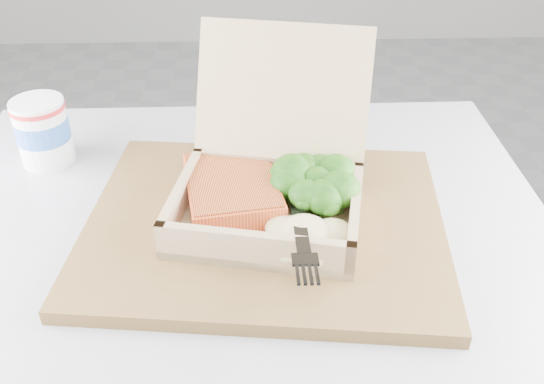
{
  "coord_description": "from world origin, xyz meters",
  "views": [
    {
      "loc": [
        -0.42,
        -0.93,
        1.13
      ],
      "look_at": [
        -0.4,
        -0.39,
        0.75
      ],
      "focal_mm": 40.0,
      "sensor_mm": 36.0,
      "label": 1
    }
  ],
  "objects_px": {
    "cafe_table": "(244,373)",
    "takeout_container": "(272,171)",
    "serving_tray": "(265,224)",
    "paper_cup": "(42,130)"
  },
  "relations": [
    {
      "from": "cafe_table",
      "to": "takeout_container",
      "type": "xyz_separation_m",
      "value": [
        0.04,
        0.08,
        0.24
      ]
    },
    {
      "from": "takeout_container",
      "to": "cafe_table",
      "type": "bearing_deg",
      "value": -103.08
    },
    {
      "from": "cafe_table",
      "to": "serving_tray",
      "type": "bearing_deg",
      "value": 62.37
    },
    {
      "from": "serving_tray",
      "to": "takeout_container",
      "type": "relative_size",
      "value": 1.51
    },
    {
      "from": "takeout_container",
      "to": "paper_cup",
      "type": "height_order",
      "value": "takeout_container"
    },
    {
      "from": "cafe_table",
      "to": "serving_tray",
      "type": "height_order",
      "value": "serving_tray"
    },
    {
      "from": "serving_tray",
      "to": "takeout_container",
      "type": "distance_m",
      "value": 0.06
    },
    {
      "from": "takeout_container",
      "to": "paper_cup",
      "type": "bearing_deg",
      "value": 167.18
    },
    {
      "from": "cafe_table",
      "to": "paper_cup",
      "type": "relative_size",
      "value": 8.39
    },
    {
      "from": "cafe_table",
      "to": "paper_cup",
      "type": "distance_m",
      "value": 0.4
    }
  ]
}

